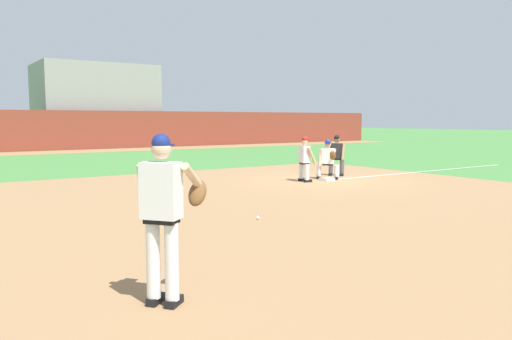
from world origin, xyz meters
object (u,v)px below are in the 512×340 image
at_px(baseball, 258,218).
at_px(first_baseman, 328,158).
at_px(baserunner, 305,157).
at_px(pitcher, 165,209).
at_px(umpire, 337,154).
at_px(first_base_bag, 327,179).

xyz_separation_m(baseball, first_baseman, (5.74, 4.26, 0.69)).
bearing_deg(first_baseman, baserunner, -178.19).
bearing_deg(pitcher, baseball, 43.70).
xyz_separation_m(baserunner, umpire, (2.02, 0.67, 0.00)).
bearing_deg(pitcher, baserunner, 42.74).
distance_m(first_base_bag, baserunner, 1.11).
bearing_deg(baseball, first_base_bag, 36.35).
xyz_separation_m(first_base_bag, baserunner, (-0.80, 0.18, 0.75)).
distance_m(baserunner, umpire, 2.13).
distance_m(first_base_bag, baseball, 6.83).
bearing_deg(first_baseman, umpire, 33.22).
bearing_deg(baseball, umpire, 36.14).
height_order(baseball, umpire, umpire).
relative_size(first_baseman, baserunner, 0.92).
xyz_separation_m(first_base_bag, first_baseman, (0.24, 0.22, 0.69)).
xyz_separation_m(first_baseman, baserunner, (-1.04, -0.03, 0.06)).
bearing_deg(baserunner, umpire, 18.47).
bearing_deg(umpire, baserunner, -161.53).
xyz_separation_m(first_baseman, umpire, (0.98, 0.64, 0.06)).
distance_m(pitcher, umpire, 13.04).
bearing_deg(umpire, pitcher, -141.11).
distance_m(first_base_bag, umpire, 1.67).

